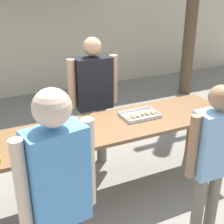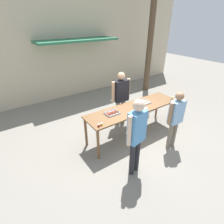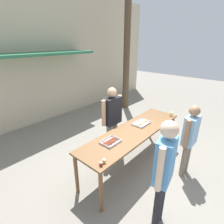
{
  "view_description": "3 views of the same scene",
  "coord_description": "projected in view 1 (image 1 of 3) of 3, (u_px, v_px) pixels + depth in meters",
  "views": [
    {
      "loc": [
        -1.35,
        -2.82,
        2.42
      ],
      "look_at": [
        0.0,
        0.0,
        1.07
      ],
      "focal_mm": 50.0,
      "sensor_mm": 36.0,
      "label": 1
    },
    {
      "loc": [
        -3.03,
        -3.29,
        3.18
      ],
      "look_at": [
        -0.72,
        0.06,
        0.97
      ],
      "focal_mm": 28.0,
      "sensor_mm": 36.0,
      "label": 2
    },
    {
      "loc": [
        -2.91,
        -1.91,
        2.78
      ],
      "look_at": [
        0.07,
        0.72,
        1.15
      ],
      "focal_mm": 28.0,
      "sensor_mm": 36.0,
      "label": 3
    }
  ],
  "objects": [
    {
      "name": "ground_plane",
      "position": [
        112.0,
        192.0,
        3.83
      ],
      "size": [
        24.0,
        24.0,
        0.0
      ],
      "primitive_type": "plane",
      "color": "gray"
    },
    {
      "name": "serving_table",
      "position": [
        112.0,
        132.0,
        3.51
      ],
      "size": [
        2.92,
        0.79,
        0.92
      ],
      "color": "brown",
      "rests_on": "ground"
    },
    {
      "name": "food_tray_sausages",
      "position": [
        47.0,
        134.0,
        3.22
      ],
      "size": [
        0.37,
        0.28,
        0.04
      ],
      "color": "silver",
      "rests_on": "serving_table"
    },
    {
      "name": "food_tray_buns",
      "position": [
        140.0,
        115.0,
        3.66
      ],
      "size": [
        0.43,
        0.29,
        0.06
      ],
      "color": "silver",
      "rests_on": "serving_table"
    },
    {
      "name": "beer_cup",
      "position": [
        221.0,
        109.0,
        3.74
      ],
      "size": [
        0.08,
        0.08,
        0.1
      ],
      "color": "#DBC67A",
      "rests_on": "serving_table"
    },
    {
      "name": "person_server_behind_table",
      "position": [
        93.0,
        93.0,
        4.04
      ],
      "size": [
        0.67,
        0.27,
        1.76
      ],
      "rotation": [
        0.0,
        0.0,
        -0.04
      ],
      "color": "#756B5B",
      "rests_on": "ground"
    },
    {
      "name": "person_customer_holding_hotdog",
      "position": [
        59.0,
        192.0,
        2.06
      ],
      "size": [
        0.55,
        0.28,
        1.84
      ],
      "rotation": [
        0.0,
        0.0,
        3.32
      ],
      "color": "#232328",
      "rests_on": "ground"
    },
    {
      "name": "person_customer_with_cup",
      "position": [
        213.0,
        154.0,
        2.78
      ],
      "size": [
        0.55,
        0.22,
        1.62
      ],
      "rotation": [
        0.0,
        0.0,
        3.12
      ],
      "color": "#756B5B",
      "rests_on": "ground"
    }
  ]
}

